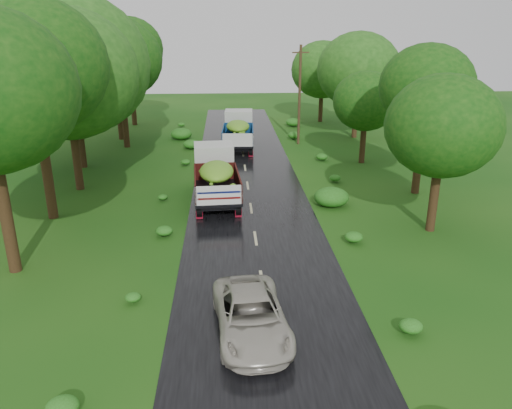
{
  "coord_description": "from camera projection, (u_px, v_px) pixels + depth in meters",
  "views": [
    {
      "loc": [
        -1.25,
        -12.88,
        9.19
      ],
      "look_at": [
        0.02,
        7.88,
        1.7
      ],
      "focal_mm": 35.0,
      "sensor_mm": 36.0,
      "label": 1
    }
  ],
  "objects": [
    {
      "name": "ground",
      "position": [
        271.0,
        343.0,
        15.28
      ],
      "size": [
        120.0,
        120.0,
        0.0
      ],
      "primitive_type": "plane",
      "color": "#11430E",
      "rests_on": "ground"
    },
    {
      "name": "road",
      "position": [
        260.0,
        268.0,
        19.97
      ],
      "size": [
        6.5,
        80.0,
        0.02
      ],
      "primitive_type": "cube",
      "color": "black",
      "rests_on": "ground"
    },
    {
      "name": "road_lines",
      "position": [
        258.0,
        257.0,
        20.91
      ],
      "size": [
        0.12,
        69.6,
        0.0
      ],
      "color": "#BFB78C",
      "rests_on": "road"
    },
    {
      "name": "truck_near",
      "position": [
        216.0,
        173.0,
        27.37
      ],
      "size": [
        2.67,
        6.59,
        2.72
      ],
      "rotation": [
        0.0,
        0.0,
        0.06
      ],
      "color": "black",
      "rests_on": "ground"
    },
    {
      "name": "truck_far",
      "position": [
        238.0,
        129.0,
        39.02
      ],
      "size": [
        2.56,
        6.5,
        2.69
      ],
      "rotation": [
        0.0,
        0.0,
        -0.05
      ],
      "color": "black",
      "rests_on": "ground"
    },
    {
      "name": "car",
      "position": [
        251.0,
        316.0,
        15.53
      ],
      "size": [
        2.55,
        4.81,
        1.29
      ],
      "primitive_type": "imported",
      "rotation": [
        0.0,
        0.0,
        0.09
      ],
      "color": "#BDB6A8",
      "rests_on": "road"
    },
    {
      "name": "utility_pole",
      "position": [
        300.0,
        94.0,
        39.62
      ],
      "size": [
        1.36,
        0.36,
        7.8
      ],
      "rotation": [
        0.0,
        0.0,
        0.19
      ],
      "color": "#382616",
      "rests_on": "ground"
    },
    {
      "name": "trees_left",
      "position": [
        85.0,
        64.0,
        31.83
      ],
      "size": [
        5.93,
        34.61,
        9.14
      ],
      "color": "black",
      "rests_on": "ground"
    },
    {
      "name": "trees_right",
      "position": [
        366.0,
        83.0,
        36.12
      ],
      "size": [
        5.19,
        31.9,
        7.51
      ],
      "color": "black",
      "rests_on": "ground"
    },
    {
      "name": "shrubs",
      "position": [
        249.0,
        190.0,
        28.31
      ],
      "size": [
        11.9,
        44.0,
        0.7
      ],
      "color": "#265B15",
      "rests_on": "ground"
    }
  ]
}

